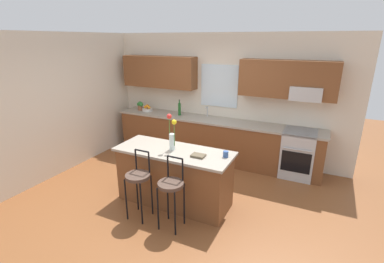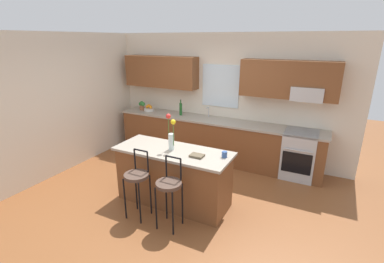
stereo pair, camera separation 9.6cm
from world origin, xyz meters
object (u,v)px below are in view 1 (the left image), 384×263
oven_range (298,154)px  flower_vase (172,135)px  mug_ceramic (226,154)px  potted_plant_small (140,105)px  bar_stool_middle (171,187)px  kitchen_island (174,176)px  bar_stool_near (138,179)px  cookbook (198,156)px  fruit_bowl_oranges (147,109)px  bottle_olive_oil (179,109)px

oven_range → flower_vase: flower_vase is taller
mug_ceramic → potted_plant_small: size_ratio=0.42×
potted_plant_small → mug_ceramic: bearing=-32.5°
oven_range → bar_stool_middle: size_ratio=0.88×
oven_range → kitchen_island: size_ratio=0.49×
kitchen_island → bar_stool_near: bearing=-115.4°
kitchen_island → bar_stool_near: (-0.28, -0.58, 0.17)m
kitchen_island → bar_stool_middle: bar_stool_middle is taller
bar_stool_middle → mug_ceramic: (0.54, 0.68, 0.33)m
bar_stool_middle → cookbook: size_ratio=5.21×
bar_stool_near → mug_ceramic: size_ratio=11.58×
kitchen_island → fruit_bowl_oranges: (-1.78, 1.89, 0.51)m
kitchen_island → flower_vase: size_ratio=3.25×
oven_range → kitchen_island: (-1.70, -1.86, 0.00)m
oven_range → bottle_olive_oil: size_ratio=2.58×
mug_ceramic → cookbook: bearing=-155.9°
bar_stool_near → oven_range: bearing=51.1°
kitchen_island → mug_ceramic: 0.96m
oven_range → bottle_olive_oil: 2.67m
oven_range → mug_ceramic: bearing=-116.6°
kitchen_island → flower_vase: (-0.03, 0.02, 0.70)m
bar_stool_near → potted_plant_small: size_ratio=4.83×
mug_ceramic → bar_stool_middle: bearing=-128.3°
oven_range → flower_vase: (-1.73, -1.85, 0.70)m
bottle_olive_oil → potted_plant_small: size_ratio=1.65×
cookbook → mug_ceramic: bearing=24.1°
oven_range → cookbook: (-1.25, -1.92, 0.48)m
kitchen_island → bar_stool_near: size_ratio=1.79×
flower_vase → potted_plant_small: 2.71m
bar_stool_near → bottle_olive_oil: bottle_olive_oil is taller
bar_stool_near → potted_plant_small: bearing=124.7°
cookbook → bar_stool_middle: bearing=-108.4°
kitchen_island → potted_plant_small: (-1.98, 1.89, 0.58)m
mug_ceramic → bottle_olive_oil: size_ratio=0.25×
bar_stool_middle → potted_plant_small: size_ratio=4.83×
cookbook → potted_plant_small: bearing=141.3°
oven_range → bar_stool_near: bearing=-128.9°
kitchen_island → mug_ceramic: mug_ceramic is taller
oven_range → potted_plant_small: size_ratio=4.26×
potted_plant_small → bottle_olive_oil: bearing=0.0°
flower_vase → bottle_olive_oil: size_ratio=1.62×
cookbook → flower_vase: bearing=171.2°
fruit_bowl_oranges → potted_plant_small: size_ratio=1.11×
bar_stool_middle → flower_vase: flower_vase is taller
oven_range → fruit_bowl_oranges: bearing=179.5°
flower_vase → mug_ceramic: size_ratio=6.39×
bar_stool_middle → mug_ceramic: size_ratio=11.58×
bottle_olive_oil → potted_plant_small: 1.08m
bar_stool_near → fruit_bowl_oranges: bearing=121.3°
oven_range → flower_vase: 2.63m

